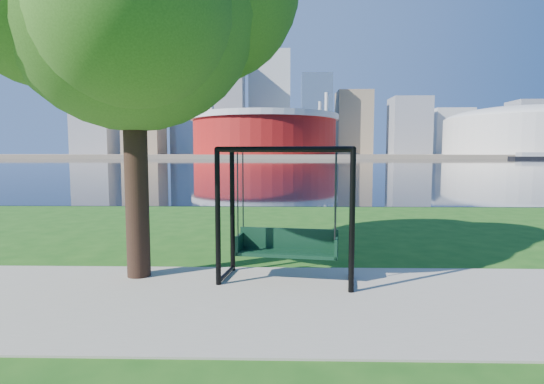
{
  "coord_description": "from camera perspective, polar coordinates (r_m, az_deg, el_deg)",
  "views": [
    {
      "loc": [
        -0.01,
        -7.29,
        2.43
      ],
      "look_at": [
        -0.19,
        0.0,
        1.77
      ],
      "focal_mm": 28.0,
      "sensor_mm": 36.0,
      "label": 1
    }
  ],
  "objects": [
    {
      "name": "skyline",
      "position": [
        328.42,
        0.63,
        11.02
      ],
      "size": [
        392.0,
        66.0,
        96.5
      ],
      "color": "gray",
      "rests_on": "far_bank"
    },
    {
      "name": "far_bank",
      "position": [
        313.29,
        1.38,
        4.91
      ],
      "size": [
        900.0,
        228.0,
        2.0
      ],
      "primitive_type": "cube",
      "color": "#937F60",
      "rests_on": "ground"
    },
    {
      "name": "ground",
      "position": [
        7.68,
        1.45,
        -13.26
      ],
      "size": [
        900.0,
        900.0,
        0.0
      ],
      "primitive_type": "plane",
      "color": "#1E5114",
      "rests_on": "ground"
    },
    {
      "name": "river",
      "position": [
        109.31,
        1.38,
        3.9
      ],
      "size": [
        900.0,
        180.0,
        0.02
      ],
      "primitive_type": "cube",
      "color": "black",
      "rests_on": "ground"
    },
    {
      "name": "swing",
      "position": [
        8.01,
        2.06,
        -3.4
      ],
      "size": [
        2.63,
        1.45,
        2.56
      ],
      "rotation": [
        0.0,
        0.0,
        -0.16
      ],
      "color": "black",
      "rests_on": "ground"
    },
    {
      "name": "stadium",
      "position": [
        242.78,
        -1.0,
        7.96
      ],
      "size": [
        83.0,
        83.0,
        32.0
      ],
      "color": "maroon",
      "rests_on": "far_bank"
    },
    {
      "name": "path",
      "position": [
        7.2,
        1.45,
        -14.41
      ],
      "size": [
        120.0,
        4.0,
        0.03
      ],
      "primitive_type": "cube",
      "color": "#9E937F",
      "rests_on": "ground"
    },
    {
      "name": "arena",
      "position": [
        277.69,
        30.73,
        7.23
      ],
      "size": [
        84.0,
        84.0,
        26.56
      ],
      "color": "beige",
      "rests_on": "far_bank"
    }
  ]
}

